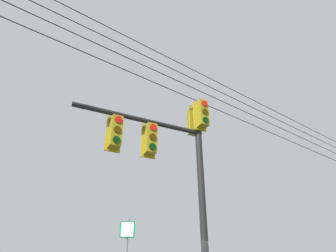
{
  "coord_description": "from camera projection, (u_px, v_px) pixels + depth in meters",
  "views": [
    {
      "loc": [
        7.07,
        4.3,
        1.83
      ],
      "look_at": [
        1.67,
        -0.59,
        5.69
      ],
      "focal_mm": 29.05,
      "sensor_mm": 36.0,
      "label": 1
    }
  ],
  "objects": [
    {
      "name": "overhead_wire_span",
      "position": [
        162.0,
        69.0,
        8.81
      ],
      "size": [
        30.38,
        6.48,
        1.42
      ],
      "color": "black"
    },
    {
      "name": "signal_mast_assembly",
      "position": [
        177.0,
        154.0,
        7.96
      ],
      "size": [
        3.95,
        1.99,
        6.76
      ],
      "color": "black",
      "rests_on": "ground"
    }
  ]
}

